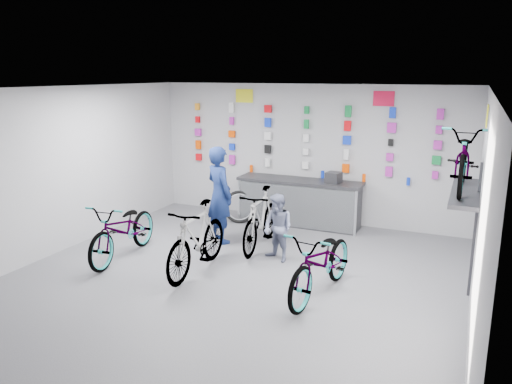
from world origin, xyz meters
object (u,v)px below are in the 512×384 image
at_px(bike_center, 197,239).
at_px(customer, 278,228).
at_px(counter, 299,203).
at_px(bike_service, 261,219).
at_px(clerk, 219,195).
at_px(bike_right, 322,262).
at_px(bike_left, 124,229).

bearing_deg(bike_center, customer, 43.67).
relative_size(counter, bike_center, 1.39).
bearing_deg(counter, bike_service, -95.62).
bearing_deg(counter, bike_center, -101.59).
bearing_deg(bike_service, customer, -45.61).
relative_size(bike_service, clerk, 1.00).
bearing_deg(clerk, customer, -168.61).
distance_m(bike_center, customer, 1.45).
bearing_deg(bike_service, counter, 79.86).
distance_m(counter, bike_right, 3.58).
relative_size(bike_left, bike_service, 1.07).
relative_size(counter, bike_service, 1.43).
height_order(bike_service, customer, customer).
relative_size(clerk, customer, 1.58).
relative_size(bike_right, bike_service, 1.06).
bearing_deg(bike_left, counter, 49.36).
height_order(bike_right, customer, customer).
height_order(bike_left, bike_center, bike_center).
bearing_deg(clerk, bike_service, -151.44).
distance_m(counter, clerk, 2.03).
xyz_separation_m(bike_left, bike_service, (2.01, 1.45, 0.04)).
distance_m(bike_right, bike_service, 2.25).
distance_m(bike_left, bike_service, 2.48).
height_order(bike_center, customer, customer).
bearing_deg(bike_center, clerk, 102.28).
xyz_separation_m(counter, bike_center, (-0.66, -3.22, 0.10)).
bearing_deg(bike_center, bike_right, -3.10).
height_order(bike_center, bike_service, bike_center).
bearing_deg(clerk, bike_center, 134.93).
height_order(counter, bike_right, bike_right).
bearing_deg(bike_service, clerk, 173.23).
bearing_deg(bike_center, counter, 76.56).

